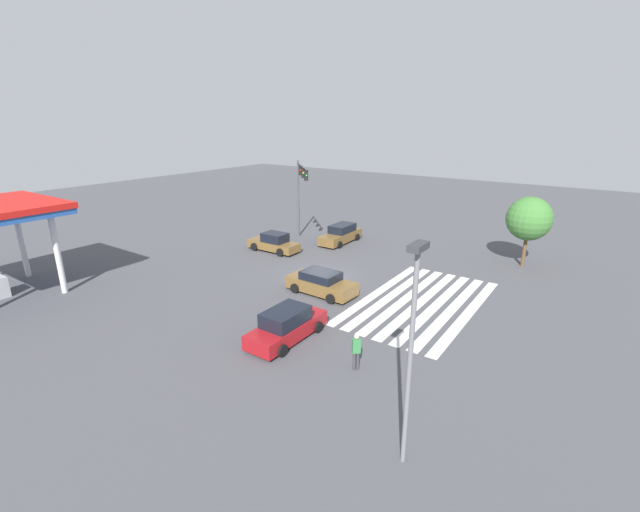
% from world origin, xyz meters
% --- Properties ---
extents(ground_plane, '(113.59, 113.59, 0.00)m').
position_xyz_m(ground_plane, '(0.00, 0.00, 0.00)').
color(ground_plane, '#47474C').
extents(crosswalk_markings, '(11.59, 6.30, 0.01)m').
position_xyz_m(crosswalk_markings, '(0.00, -7.46, 0.00)').
color(crosswalk_markings, silver).
rests_on(crosswalk_markings, ground_plane).
extents(traffic_signal_mast, '(3.95, 3.95, 7.07)m').
position_xyz_m(traffic_signal_mast, '(6.76, 6.76, 5.17)').
color(traffic_signal_mast, '#47474C').
rests_on(traffic_signal_mast, ground_plane).
extents(car_0, '(4.91, 1.98, 1.62)m').
position_xyz_m(car_0, '(8.39, 3.55, 0.75)').
color(car_0, brown).
rests_on(car_0, ground_plane).
extents(car_1, '(2.21, 4.59, 1.47)m').
position_xyz_m(car_1, '(-2.31, -1.70, 0.70)').
color(car_1, brown).
rests_on(car_1, ground_plane).
extents(car_2, '(1.92, 4.57, 1.58)m').
position_xyz_m(car_2, '(2.94, 6.75, 0.70)').
color(car_2, brown).
rests_on(car_2, ground_plane).
extents(car_3, '(4.70, 2.00, 1.64)m').
position_xyz_m(car_3, '(-8.18, -3.65, 0.75)').
color(car_3, maroon).
rests_on(car_3, ground_plane).
extents(pedestrian, '(0.41, 0.41, 1.75)m').
position_xyz_m(pedestrian, '(-8.59, -7.92, 0.98)').
color(pedestrian, '#38383D').
rests_on(pedestrian, ground_plane).
extents(street_light_pole_a, '(0.80, 0.36, 7.40)m').
position_xyz_m(street_light_pole_a, '(-12.32, -11.87, 4.48)').
color(street_light_pole_a, slate).
rests_on(street_light_pole_a, ground_plane).
extents(tree_corner_a, '(3.23, 3.23, 5.27)m').
position_xyz_m(tree_corner_a, '(10.80, -11.18, 3.65)').
color(tree_corner_a, brown).
rests_on(tree_corner_a, ground_plane).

